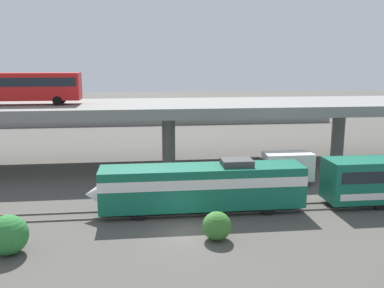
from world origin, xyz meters
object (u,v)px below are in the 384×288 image
(parked_car_1, at_px, (18,110))
(parked_car_3, at_px, (81,112))
(parked_car_2, at_px, (212,108))
(transit_bus_on_overpass, at_px, (23,86))
(train_locomotive, at_px, (192,185))
(parked_car_0, at_px, (286,108))
(service_truck_west, at_px, (279,167))

(parked_car_1, xyz_separation_m, parked_car_3, (12.50, -4.15, -0.00))
(parked_car_1, xyz_separation_m, parked_car_2, (37.67, -1.39, -0.00))
(transit_bus_on_overpass, distance_m, parked_car_2, 44.41)
(train_locomotive, bearing_deg, transit_bus_on_overpass, -43.86)
(parked_car_2, bearing_deg, parked_car_3, -173.75)
(parked_car_1, bearing_deg, parked_car_3, -18.38)
(transit_bus_on_overpass, relative_size, parked_car_0, 2.63)
(parked_car_2, bearing_deg, parked_car_1, 177.88)
(train_locomotive, xyz_separation_m, parked_car_0, (24.78, 49.65, 0.06))
(train_locomotive, relative_size, transit_bus_on_overpass, 1.41)
(parked_car_3, bearing_deg, transit_bus_on_overpass, 87.99)
(train_locomotive, xyz_separation_m, service_truck_west, (9.15, 6.61, -0.55))
(service_truck_west, bearing_deg, parked_car_3, -59.53)
(parked_car_0, distance_m, parked_car_2, 14.94)
(service_truck_west, height_order, parked_car_1, service_truck_west)
(service_truck_west, height_order, parked_car_3, service_truck_west)
(parked_car_1, distance_m, parked_car_2, 37.70)
(service_truck_west, bearing_deg, transit_bus_on_overpass, -19.74)
(train_locomotive, distance_m, transit_bus_on_overpass, 23.79)
(train_locomotive, height_order, transit_bus_on_overpass, transit_bus_on_overpass)
(transit_bus_on_overpass, bearing_deg, train_locomotive, -43.86)
(transit_bus_on_overpass, height_order, parked_car_0, transit_bus_on_overpass)
(transit_bus_on_overpass, height_order, service_truck_west, transit_bus_on_overpass)
(train_locomotive, relative_size, parked_car_0, 3.71)
(parked_car_2, relative_size, parked_car_3, 1.05)
(transit_bus_on_overpass, height_order, parked_car_1, transit_bus_on_overpass)
(train_locomotive, height_order, parked_car_3, train_locomotive)
(train_locomotive, distance_m, parked_car_1, 59.22)
(parked_car_2, bearing_deg, train_locomotive, -101.00)
(parked_car_0, bearing_deg, train_locomotive, -116.52)
(parked_car_1, bearing_deg, service_truck_west, -51.05)
(parked_car_1, bearing_deg, transit_bus_on_overpass, -72.72)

